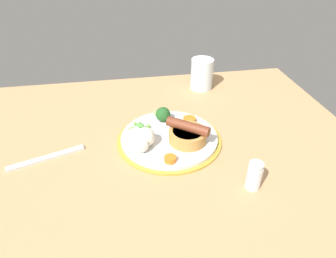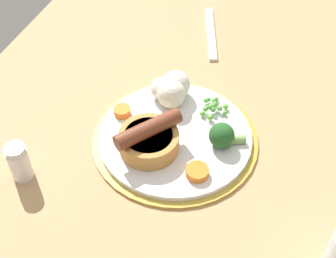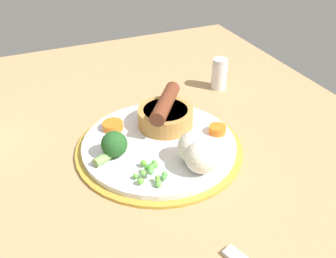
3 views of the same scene
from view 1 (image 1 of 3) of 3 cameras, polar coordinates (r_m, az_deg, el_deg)
name	(u,v)px [view 1 (image 1 of 3)]	position (r cm, az deg, el deg)	size (l,w,h in cm)	color
dining_table	(151,147)	(78.53, -3.29, -3.38)	(110.00, 80.00, 3.00)	tan
dinner_plate	(169,139)	(77.65, 0.26, -1.90)	(27.13, 27.13, 1.40)	#B79333
sausage_pudding	(188,134)	(74.46, 3.77, -0.93)	(10.24, 9.45, 5.65)	#BC8442
pea_pile	(139,127)	(79.63, -5.52, 0.46)	(5.42, 4.68, 1.79)	#59AA4D
broccoli_floret_far	(163,114)	(82.52, -1.04, 2.81)	(4.37, 5.89, 4.07)	#235623
cauliflower_floret	(140,139)	(72.54, -5.28, -1.90)	(7.37, 6.56, 4.93)	silver
carrot_slice_1	(189,120)	(82.82, 4.08, 1.76)	(3.52, 3.52, 1.22)	orange
carrot_slice_4	(170,159)	(69.01, 0.43, -5.73)	(2.86, 2.86, 1.27)	orange
fork	(46,158)	(77.70, -22.15, -5.12)	(18.00, 1.60, 0.60)	silver
drinking_glass	(202,74)	(102.87, 6.46, 10.39)	(7.46, 7.46, 10.23)	silver
salt_shaker	(254,176)	(65.69, 16.12, -8.51)	(3.20, 3.20, 6.51)	silver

